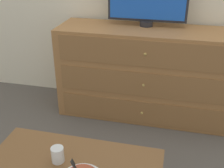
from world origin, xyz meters
TOP-DOWN VIEW (x-y plane):
  - ground_plane at (0.00, 0.00)m, footprint 12.00×12.00m
  - dresser at (0.01, -0.27)m, footprint 1.59×0.49m
  - drink_cup at (-0.32, -1.54)m, footprint 0.07×0.07m

SIDE VIEW (x-z plane):
  - ground_plane at x=0.00m, z-range 0.00..0.00m
  - dresser at x=0.01m, z-range 0.00..0.83m
  - drink_cup at x=-0.32m, z-range 0.42..0.51m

